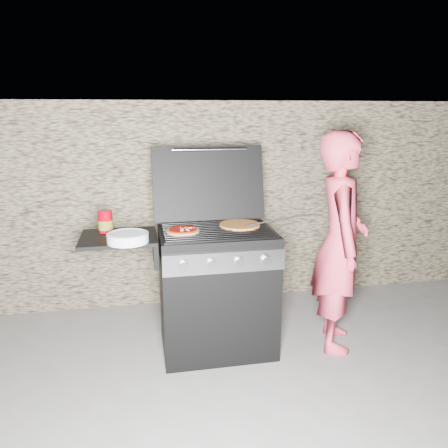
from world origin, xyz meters
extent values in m
plane|color=slate|center=(0.00, 0.00, 0.00)|extent=(50.00, 50.00, 0.00)
cube|color=gray|center=(0.00, 1.05, 0.90)|extent=(8.00, 0.35, 1.80)
cylinder|color=gold|center=(0.18, 0.07, 0.92)|extent=(0.31, 0.31, 0.02)
cylinder|color=#8C000D|center=(-0.76, 0.12, 0.98)|extent=(0.12, 0.12, 0.15)
cube|color=#2628B5|center=(-0.76, 0.12, 0.97)|extent=(0.07, 0.04, 0.14)
cylinder|color=white|center=(-0.60, -0.16, 0.93)|extent=(0.33, 0.33, 0.06)
imported|color=#DB3C51|center=(0.88, -0.09, 0.79)|extent=(0.55, 0.67, 1.59)
cylinder|color=black|center=(0.40, 0.00, 0.96)|extent=(0.48, 0.07, 0.10)
camera|label=1|loc=(-0.51, -2.88, 1.71)|focal=35.00mm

